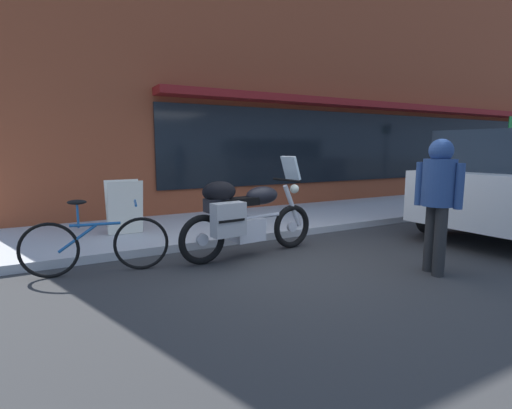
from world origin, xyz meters
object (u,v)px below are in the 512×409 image
(touring_motorcycle, at_px, (244,215))
(pedestrian_walking, at_px, (439,190))
(parked_bicycle, at_px, (96,244))
(sandwich_board_sign, at_px, (124,207))
(parking_sign_pole, at_px, (510,150))

(touring_motorcycle, xyz_separation_m, pedestrian_walking, (1.72, -1.75, 0.42))
(parked_bicycle, height_order, sandwich_board_sign, sandwich_board_sign)
(pedestrian_walking, distance_m, parking_sign_pole, 7.36)
(pedestrian_walking, bearing_deg, parking_sign_pole, 22.77)
(touring_motorcycle, bearing_deg, parking_sign_pole, 7.33)
(sandwich_board_sign, distance_m, parking_sign_pole, 9.85)
(parked_bicycle, bearing_deg, parking_sign_pole, 4.74)
(touring_motorcycle, distance_m, parking_sign_pole, 8.61)
(touring_motorcycle, height_order, sandwich_board_sign, touring_motorcycle)
(touring_motorcycle, distance_m, pedestrian_walking, 2.49)
(touring_motorcycle, distance_m, parked_bicycle, 1.94)
(parked_bicycle, bearing_deg, sandwich_board_sign, 68.55)
(pedestrian_walking, distance_m, sandwich_board_sign, 4.70)
(parked_bicycle, xyz_separation_m, parking_sign_pole, (10.41, 0.86, 1.10))
(pedestrian_walking, bearing_deg, parked_bicycle, 151.42)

